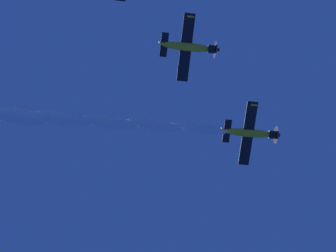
{
  "coord_description": "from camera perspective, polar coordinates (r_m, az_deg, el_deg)",
  "views": [
    {
      "loc": [
        -29.7,
        -21.61,
        1.84
      ],
      "look_at": [
        -15.67,
        7.66,
        82.04
      ],
      "focal_mm": 62.95,
      "sensor_mm": 36.0,
      "label": 1
    }
  ],
  "objects": [
    {
      "name": "airplane_left_wingman",
      "position": [
        85.47,
        2.08,
        7.64
      ],
      "size": [
        8.75,
        9.57,
        3.33
      ],
      "color": "gold"
    },
    {
      "name": "airplane_lead",
      "position": [
        88.2,
        8.05,
        -0.68
      ],
      "size": [
        8.76,
        9.68,
        2.99
      ],
      "color": "gold"
    },
    {
      "name": "smoke_trail_lead",
      "position": [
        85.56,
        -13.86,
        0.91
      ],
      "size": [
        45.45,
        17.82,
        6.3
      ],
      "color": "white"
    }
  ]
}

